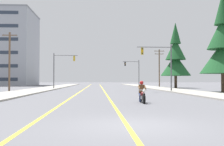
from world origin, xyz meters
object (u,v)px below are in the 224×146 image
at_px(conifer_tree_right_verge_far, 176,58).
at_px(conifer_tree_right_verge_near, 223,46).
at_px(traffic_signal_mid_right, 134,69).
at_px(utility_pole_left_near, 9,60).
at_px(traffic_signal_near_right, 161,61).
at_px(motorcycle_with_rider, 142,94).
at_px(traffic_signal_near_left, 61,66).
at_px(utility_pole_right_far, 159,67).

bearing_deg(conifer_tree_right_verge_far, conifer_tree_right_verge_near, -88.53).
height_order(traffic_signal_mid_right, utility_pole_left_near, utility_pole_left_near).
bearing_deg(conifer_tree_right_verge_near, conifer_tree_right_verge_far, 91.47).
bearing_deg(traffic_signal_near_right, motorcycle_with_rider, -107.54).
relative_size(conifer_tree_right_verge_near, conifer_tree_right_verge_far, 0.98).
relative_size(traffic_signal_mid_right, conifer_tree_right_verge_far, 0.48).
distance_m(traffic_signal_near_right, traffic_signal_near_left, 19.24).
bearing_deg(conifer_tree_right_verge_near, traffic_signal_near_left, 148.13).
relative_size(traffic_signal_near_right, traffic_signal_mid_right, 1.00).
distance_m(utility_pole_left_near, conifer_tree_right_verge_far, 31.44).
relative_size(traffic_signal_near_left, conifer_tree_right_verge_near, 0.49).
height_order(traffic_signal_mid_right, utility_pole_right_far, utility_pole_right_far).
height_order(motorcycle_with_rider, traffic_signal_near_left, traffic_signal_near_left).
xyz_separation_m(utility_pole_left_near, conifer_tree_right_verge_near, (27.91, -3.95, 1.63)).
bearing_deg(utility_pole_left_near, utility_pole_right_far, 41.45).
height_order(utility_pole_right_far, conifer_tree_right_verge_near, conifer_tree_right_verge_near).
bearing_deg(traffic_signal_near_right, conifer_tree_right_verge_far, 68.23).
bearing_deg(traffic_signal_mid_right, utility_pole_right_far, -21.57).
distance_m(utility_pole_left_near, conifer_tree_right_verge_near, 28.24).
relative_size(traffic_signal_mid_right, utility_pole_left_near, 0.77).
bearing_deg(traffic_signal_near_left, traffic_signal_near_right, -40.04).
height_order(traffic_signal_near_left, conifer_tree_right_verge_far, conifer_tree_right_verge_far).
height_order(motorcycle_with_rider, conifer_tree_right_verge_near, conifer_tree_right_verge_near).
height_order(motorcycle_with_rider, utility_pole_right_far, utility_pole_right_far).
relative_size(motorcycle_with_rider, conifer_tree_right_verge_far, 0.17).
bearing_deg(traffic_signal_mid_right, traffic_signal_near_left, -134.77).
relative_size(traffic_signal_near_left, utility_pole_left_near, 0.77).
distance_m(traffic_signal_near_left, utility_pole_right_far, 24.08).
distance_m(traffic_signal_near_right, utility_pole_left_near, 20.48).
bearing_deg(utility_pole_left_near, traffic_signal_near_left, 60.57).
bearing_deg(utility_pole_right_far, motorcycle_with_rider, -104.50).
bearing_deg(conifer_tree_right_verge_far, traffic_signal_near_right, -111.77).
relative_size(motorcycle_with_rider, traffic_signal_near_left, 0.35).
bearing_deg(conifer_tree_right_verge_far, motorcycle_with_rider, -109.72).
relative_size(utility_pole_left_near, conifer_tree_right_verge_near, 0.63).
height_order(motorcycle_with_rider, utility_pole_left_near, utility_pole_left_near).
bearing_deg(utility_pole_right_far, utility_pole_left_near, -138.55).
height_order(traffic_signal_near_left, conifer_tree_right_verge_near, conifer_tree_right_verge_near).
bearing_deg(utility_pole_right_far, traffic_signal_near_right, -102.39).
bearing_deg(traffic_signal_near_left, conifer_tree_right_verge_near, -31.87).
height_order(traffic_signal_near_right, utility_pole_right_far, utility_pole_right_far).
bearing_deg(traffic_signal_mid_right, motorcycle_with_rider, -97.20).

